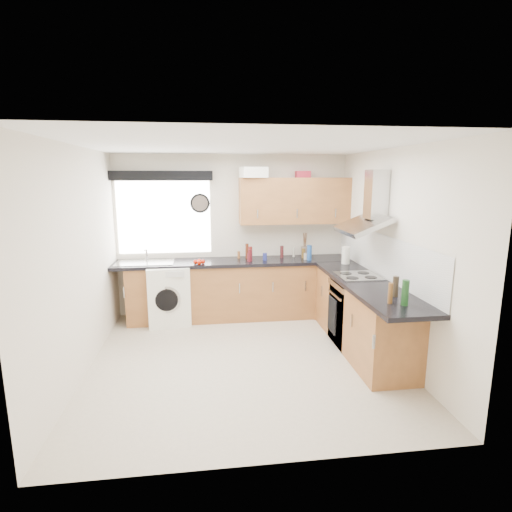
{
  "coord_description": "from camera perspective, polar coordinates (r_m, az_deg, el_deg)",
  "views": [
    {
      "loc": [
        -0.43,
        -4.45,
        2.17
      ],
      "look_at": [
        0.25,
        0.85,
        1.1
      ],
      "focal_mm": 28.0,
      "sensor_mm": 36.0,
      "label": 1
    }
  ],
  "objects": [
    {
      "name": "wall_left",
      "position": [
        4.75,
        -23.92,
        -0.84
      ],
      "size": [
        0.02,
        3.6,
        2.5
      ],
      "primitive_type": "cube",
      "color": "silver",
      "rests_on": "ground_plane"
    },
    {
      "name": "wall_front",
      "position": [
        2.84,
        1.86,
        -7.59
      ],
      "size": [
        3.6,
        0.02,
        2.5
      ],
      "primitive_type": "cube",
      "color": "silver",
      "rests_on": "ground_plane"
    },
    {
      "name": "base_cab_corner",
      "position": [
        6.5,
        10.29,
        -4.4
      ],
      "size": [
        0.6,
        0.6,
        0.86
      ],
      "primitive_type": "cube",
      "color": "brown",
      "rests_on": "ground_plane"
    },
    {
      "name": "jar_0",
      "position": [
        6.02,
        -0.95,
        -0.19
      ],
      "size": [
        0.06,
        0.06,
        0.12
      ],
      "primitive_type": "cylinder",
      "color": "#531117",
      "rests_on": "worktop_back"
    },
    {
      "name": "casserole",
      "position": [
        6.02,
        -0.35,
        11.86
      ],
      "size": [
        0.42,
        0.34,
        0.15
      ],
      "primitive_type": "cube",
      "rotation": [
        0.0,
        0.0,
        0.2
      ],
      "color": "white",
      "rests_on": "upper_cabinets"
    },
    {
      "name": "washing_machine",
      "position": [
        6.13,
        -12.4,
        -5.33
      ],
      "size": [
        0.67,
        0.66,
        0.88
      ],
      "primitive_type": "cube",
      "rotation": [
        0.0,
        0.0,
        0.13
      ],
      "color": "white",
      "rests_on": "ground_plane"
    },
    {
      "name": "hob_plate",
      "position": [
        5.28,
        14.38,
        -2.77
      ],
      "size": [
        0.52,
        0.52,
        0.01
      ],
      "primitive_type": "cube",
      "color": "#ACACAD",
      "rests_on": "worktop_right"
    },
    {
      "name": "sink",
      "position": [
        6.14,
        -15.59,
        -0.56
      ],
      "size": [
        0.84,
        0.46,
        0.1
      ],
      "primitive_type": null,
      "color": "#ACACAD",
      "rests_on": "worktop_back"
    },
    {
      "name": "jar_5",
      "position": [
        6.37,
        5.42,
        0.53
      ],
      "size": [
        0.04,
        0.04,
        0.15
      ],
      "primitive_type": "cylinder",
      "color": "#ADA794",
      "rests_on": "worktop_back"
    },
    {
      "name": "window_blind",
      "position": [
        6.18,
        -13.32,
        11.11
      ],
      "size": [
        1.5,
        0.18,
        0.14
      ],
      "primitive_type": "cube",
      "color": "black",
      "rests_on": "wall_back"
    },
    {
      "name": "worktop_right",
      "position": [
        5.02,
        15.62,
        -3.94
      ],
      "size": [
        0.62,
        2.42,
        0.05
      ],
      "primitive_type": "cube",
      "color": "black",
      "rests_on": "base_cab_right"
    },
    {
      "name": "jar_1",
      "position": [
        6.13,
        7.63,
        0.47
      ],
      "size": [
        0.07,
        0.07,
        0.23
      ],
      "primitive_type": "cylinder",
      "color": "navy",
      "rests_on": "worktop_back"
    },
    {
      "name": "oven",
      "position": [
        5.42,
        14.12,
        -7.82
      ],
      "size": [
        0.56,
        0.58,
        0.85
      ],
      "primitive_type": "cube",
      "color": "black",
      "rests_on": "ground_plane"
    },
    {
      "name": "jar_10",
      "position": [
        6.22,
        -1.3,
        0.72
      ],
      "size": [
        0.05,
        0.05,
        0.23
      ],
      "primitive_type": "cylinder",
      "color": "#4F2010",
      "rests_on": "worktop_back"
    },
    {
      "name": "storage_box",
      "position": [
        6.36,
        6.69,
        11.52
      ],
      "size": [
        0.23,
        0.19,
        0.1
      ],
      "primitive_type": "cube",
      "rotation": [
        0.0,
        0.0,
        -0.04
      ],
      "color": "#BC263B",
      "rests_on": "upper_cabinets"
    },
    {
      "name": "jar_3",
      "position": [
        6.09,
        1.28,
        -0.09
      ],
      "size": [
        0.06,
        0.06,
        0.11
      ],
      "primitive_type": "cylinder",
      "color": "navy",
      "rests_on": "worktop_back"
    },
    {
      "name": "wall_right",
      "position": [
        5.07,
        18.96,
        0.23
      ],
      "size": [
        0.02,
        3.6,
        2.5
      ],
      "primitive_type": "cube",
      "color": "silver",
      "rests_on": "ground_plane"
    },
    {
      "name": "wall_back",
      "position": [
        6.33,
        -3.35,
        2.95
      ],
      "size": [
        3.6,
        0.02,
        2.5
      ],
      "primitive_type": "cube",
      "color": "silver",
      "rests_on": "ground_plane"
    },
    {
      "name": "bottle_2",
      "position": [
        4.23,
        20.54,
        -4.94
      ],
      "size": [
        0.07,
        0.07,
        0.26
      ],
      "primitive_type": "cylinder",
      "color": "#174219",
      "rests_on": "worktop_right"
    },
    {
      "name": "base_cab_back",
      "position": [
        6.22,
        -3.99,
        -4.95
      ],
      "size": [
        3.0,
        0.58,
        0.86
      ],
      "primitive_type": "cube",
      "color": "brown",
      "rests_on": "ground_plane"
    },
    {
      "name": "worktop_back",
      "position": [
        6.1,
        -3.11,
        -0.85
      ],
      "size": [
        3.6,
        0.62,
        0.05
      ],
      "primitive_type": "cube",
      "color": "black",
      "rests_on": "base_cab_back"
    },
    {
      "name": "jar_7",
      "position": [
        5.98,
        -0.93,
        0.0
      ],
      "size": [
        0.05,
        0.05,
        0.17
      ],
      "primitive_type": "cylinder",
      "color": "#531117",
      "rests_on": "worktop_back"
    },
    {
      "name": "kitchen_roll",
      "position": [
        5.97,
        12.71,
        0.1
      ],
      "size": [
        0.13,
        0.13,
        0.25
      ],
      "primitive_type": "cylinder",
      "rotation": [
        0.0,
        0.0,
        -0.12
      ],
      "color": "white",
      "rests_on": "worktop_right"
    },
    {
      "name": "ceiling",
      "position": [
        4.49,
        -1.85,
        15.53
      ],
      "size": [
        3.6,
        3.6,
        0.02
      ],
      "primitive_type": "cube",
      "color": "white",
      "rests_on": "wall_back"
    },
    {
      "name": "utensil_pot",
      "position": [
        6.46,
        6.97,
        0.69
      ],
      "size": [
        0.12,
        0.12,
        0.15
      ],
      "primitive_type": "cylinder",
      "rotation": [
        0.0,
        0.0,
        -0.1
      ],
      "color": "gray",
      "rests_on": "worktop_back"
    },
    {
      "name": "jar_2",
      "position": [
        6.3,
        6.79,
        0.39
      ],
      "size": [
        0.06,
        0.06,
        0.15
      ],
      "primitive_type": "cylinder",
      "color": "brown",
      "rests_on": "worktop_back"
    },
    {
      "name": "window",
      "position": [
        6.3,
        -12.98,
        5.39
      ],
      "size": [
        1.4,
        0.02,
        1.1
      ],
      "primitive_type": "cube",
      "color": "white",
      "rests_on": "wall_back"
    },
    {
      "name": "ground_plane",
      "position": [
        4.97,
        -1.66,
        -14.57
      ],
      "size": [
        3.6,
        3.6,
        0.0
      ],
      "primitive_type": "plane",
      "color": "beige"
    },
    {
      "name": "jar_6",
      "position": [
        6.06,
        -0.83,
        0.34
      ],
      "size": [
        0.06,
        0.06,
        0.21
      ],
      "primitive_type": "cylinder",
      "color": "#541511",
      "rests_on": "worktop_back"
    },
    {
      "name": "upper_cabinets",
      "position": [
        6.24,
        5.52,
        7.87
      ],
      "size": [
        1.7,
        0.35,
        0.7
      ],
      "primitive_type": "cube",
      "color": "brown",
      "rests_on": "wall_back"
    },
    {
      "name": "splashback",
      "position": [
        5.34,
        17.41,
        0.11
      ],
      "size": [
        0.01,
        3.0,
        0.54
      ],
      "primitive_type": "cube",
      "color": "white",
      "rests_on": "wall_right"
    },
    {
      "name": "bottle_0",
      "position": [
        4.5,
        19.31,
        -4.13
      ],
      "size": [
        0.06,
        0.06,
        0.22
      ],
      "primitive_type": "cylinder",
      "color": "#30261B",
      "rests_on": "worktop_right"
    },
    {
      "name": "jar_11",
      "position": [
        6.24,
        -2.48,
        0.18
      ],
      "size": [
        0.04,
        0.04,
        0.11
      ],
      "primitive_type": "cylinder",
      "color": "brown",
      "rests_on": "worktop_back"
    },
    {
      "name": "base_cab_right",
      "position": [
        5.29,
        14.82,
        -8.28
      ],
      "size": [
        0.58,
        2.1,
        0.86
      ],
      "primitive_type": "cube",
      "color": "brown",
      "rests_on": "ground_plane"
    },
    {
      "name": "jar_4",
      "position": [
        6.03,
        -0.83,
        0.1
      ],
      "size": [
        0.06,
        0.06,
        0.17
      ],
      "primitive_type": "cylinder",
      "color": "#561218",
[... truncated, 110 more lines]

